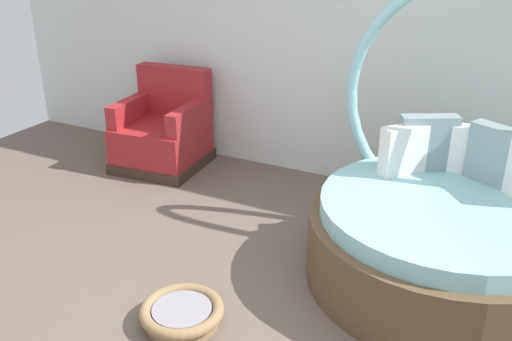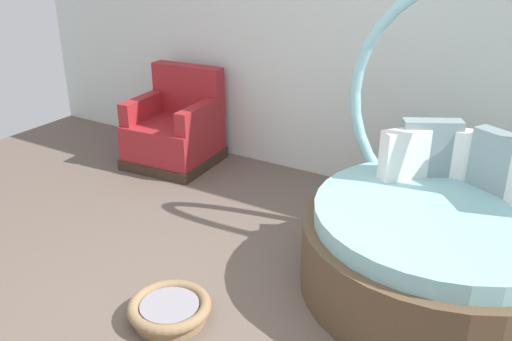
% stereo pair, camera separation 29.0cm
% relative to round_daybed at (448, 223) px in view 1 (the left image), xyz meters
% --- Properties ---
extents(back_wall, '(8.00, 0.12, 3.05)m').
position_rel_round_daybed_xyz_m(back_wall, '(-0.93, 1.25, 1.12)').
color(back_wall, silver).
rests_on(back_wall, ground_plane).
extents(round_daybed, '(1.79, 1.79, 1.99)m').
position_rel_round_daybed_xyz_m(round_daybed, '(0.00, 0.00, 0.00)').
color(round_daybed, brown).
rests_on(round_daybed, ground_plane).
extents(red_armchair, '(0.87, 0.87, 0.94)m').
position_rel_round_daybed_xyz_m(red_armchair, '(-2.83, 0.73, -0.07)').
color(red_armchair, '#38281E').
rests_on(red_armchair, ground_plane).
extents(pet_basket, '(0.51, 0.51, 0.13)m').
position_rel_round_daybed_xyz_m(pet_basket, '(-1.29, -1.25, -0.33)').
color(pet_basket, '#8E704C').
rests_on(pet_basket, ground_plane).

